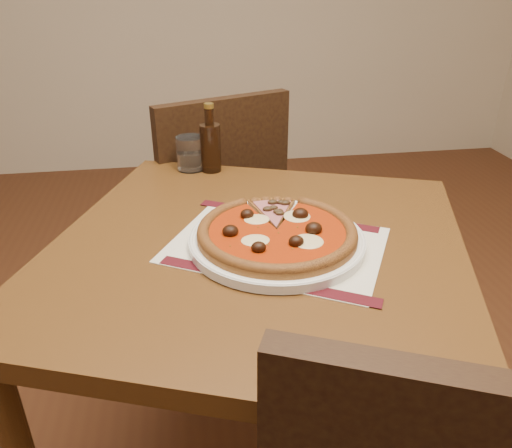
{
  "coord_description": "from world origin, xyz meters",
  "views": [
    {
      "loc": [
        0.14,
        -0.35,
        1.23
      ],
      "look_at": [
        0.28,
        0.52,
        0.78
      ],
      "focal_mm": 35.0,
      "sensor_mm": 36.0,
      "label": 1
    }
  ],
  "objects_px": {
    "chair_far": "(212,207)",
    "pizza": "(277,231)",
    "water_glass": "(190,153)",
    "plate": "(277,240)",
    "bottle": "(210,145)",
    "table": "(258,285)"
  },
  "relations": [
    {
      "from": "chair_far",
      "to": "pizza",
      "type": "relative_size",
      "value": 2.93
    },
    {
      "from": "chair_far",
      "to": "water_glass",
      "type": "bearing_deg",
      "value": 53.24
    },
    {
      "from": "plate",
      "to": "bottle",
      "type": "height_order",
      "value": "bottle"
    },
    {
      "from": "chair_far",
      "to": "table",
      "type": "bearing_deg",
      "value": 72.3
    },
    {
      "from": "pizza",
      "to": "bottle",
      "type": "distance_m",
      "value": 0.44
    },
    {
      "from": "table",
      "to": "plate",
      "type": "height_order",
      "value": "plate"
    },
    {
      "from": "plate",
      "to": "chair_far",
      "type": "bearing_deg",
      "value": 96.85
    },
    {
      "from": "plate",
      "to": "bottle",
      "type": "relative_size",
      "value": 1.9
    },
    {
      "from": "chair_far",
      "to": "bottle",
      "type": "distance_m",
      "value": 0.4
    },
    {
      "from": "chair_far",
      "to": "water_glass",
      "type": "distance_m",
      "value": 0.38
    },
    {
      "from": "pizza",
      "to": "bottle",
      "type": "relative_size",
      "value": 1.72
    },
    {
      "from": "table",
      "to": "water_glass",
      "type": "distance_m",
      "value": 0.46
    },
    {
      "from": "plate",
      "to": "bottle",
      "type": "xyz_separation_m",
      "value": [
        -0.09,
        0.42,
        0.06
      ]
    },
    {
      "from": "plate",
      "to": "pizza",
      "type": "bearing_deg",
      "value": -92.89
    },
    {
      "from": "water_glass",
      "to": "chair_far",
      "type": "bearing_deg",
      "value": 75.0
    },
    {
      "from": "water_glass",
      "to": "pizza",
      "type": "bearing_deg",
      "value": -71.51
    },
    {
      "from": "plate",
      "to": "water_glass",
      "type": "bearing_deg",
      "value": 108.5
    },
    {
      "from": "bottle",
      "to": "pizza",
      "type": "bearing_deg",
      "value": -77.37
    },
    {
      "from": "table",
      "to": "bottle",
      "type": "distance_m",
      "value": 0.44
    },
    {
      "from": "water_glass",
      "to": "table",
      "type": "bearing_deg",
      "value": -75.1
    },
    {
      "from": "plate",
      "to": "water_glass",
      "type": "relative_size",
      "value": 3.84
    },
    {
      "from": "bottle",
      "to": "plate",
      "type": "bearing_deg",
      "value": -77.37
    }
  ]
}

